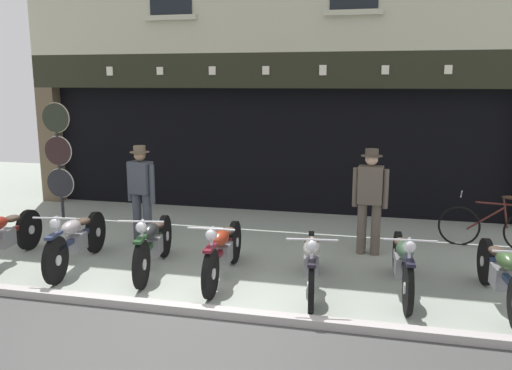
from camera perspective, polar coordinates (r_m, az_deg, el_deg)
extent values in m
cube|color=gray|center=(11.11, 1.10, -3.35)|extent=(22.63, 10.00, 0.08)
cube|color=#A7A09E|center=(6.63, -8.18, -13.34)|extent=(22.63, 0.16, 0.18)
cube|color=black|center=(13.09, 3.26, 4.82)|extent=(9.78, 4.00, 2.60)
cube|color=brown|center=(13.06, -21.16, 4.07)|extent=(0.44, 0.36, 2.60)
cube|color=black|center=(11.37, 1.72, 4.53)|extent=(9.35, 0.03, 2.18)
cube|color=black|center=(10.87, 1.30, 12.25)|extent=(10.63, 0.24, 0.70)
cube|color=silver|center=(11.94, -15.51, 11.76)|extent=(0.14, 0.03, 0.19)
cube|color=silver|center=(11.44, -10.32, 12.03)|extent=(0.14, 0.03, 0.16)
cube|color=silver|center=(11.03, -4.74, 12.20)|extent=(0.14, 0.03, 0.17)
cube|color=silver|center=(10.74, 1.07, 12.27)|extent=(0.14, 0.03, 0.17)
cube|color=silver|center=(10.56, 7.24, 12.20)|extent=(0.14, 0.03, 0.20)
cube|color=silver|center=(10.50, 13.78, 11.98)|extent=(0.14, 0.03, 0.17)
cube|color=silver|center=(10.56, 20.04, 11.63)|extent=(0.14, 0.03, 0.16)
cube|color=#B9B89C|center=(11.37, -9.22, 17.40)|extent=(1.10, 0.12, 0.10)
cube|color=#B9B89C|center=(10.55, 10.47, 17.85)|extent=(1.10, 0.12, 0.10)
cylinder|color=black|center=(9.51, -23.30, -4.45)|extent=(0.13, 0.67, 0.67)
cylinder|color=silver|center=(9.51, -23.30, -4.45)|extent=(0.12, 0.15, 0.15)
cube|color=#501715|center=(8.96, -25.56, -4.77)|extent=(0.16, 1.20, 0.07)
cube|color=slate|center=(8.98, -25.52, -5.20)|extent=(0.22, 0.33, 0.26)
ellipsoid|color=#38281E|center=(9.10, -24.82, -3.30)|extent=(0.22, 0.31, 0.10)
cylinder|color=black|center=(7.80, -20.81, -7.61)|extent=(0.16, 0.67, 0.67)
cylinder|color=silver|center=(7.80, -20.81, -7.61)|extent=(0.12, 0.16, 0.15)
cylinder|color=black|center=(8.99, -16.93, -4.89)|extent=(0.17, 0.67, 0.67)
cylinder|color=silver|center=(8.99, -16.93, -4.89)|extent=(0.13, 0.16, 0.15)
cube|color=#242C49|center=(8.35, -18.78, -5.37)|extent=(0.23, 1.27, 0.07)
cube|color=slate|center=(8.37, -18.75, -5.83)|extent=(0.24, 0.34, 0.26)
ellipsoid|color=gray|center=(8.16, -19.34, -4.34)|extent=(0.28, 0.48, 0.20)
ellipsoid|color=#38281E|center=(8.52, -18.17, -3.75)|extent=(0.24, 0.32, 0.10)
cube|color=#242C49|center=(7.70, -21.00, -5.11)|extent=(0.15, 0.37, 0.04)
sphere|color=silver|center=(7.71, -20.87, -3.94)|extent=(0.15, 0.15, 0.15)
cylinder|color=silver|center=(7.69, -20.92, -3.37)|extent=(0.62, 0.10, 0.02)
cylinder|color=silver|center=(7.75, -20.83, -5.48)|extent=(0.07, 0.23, 0.62)
cylinder|color=black|center=(7.31, -12.26, -8.38)|extent=(0.18, 0.66, 0.66)
cylinder|color=silver|center=(7.31, -12.26, -8.38)|extent=(0.12, 0.16, 0.15)
cylinder|color=black|center=(8.53, -9.84, -5.45)|extent=(0.19, 0.67, 0.66)
cylinder|color=silver|center=(8.53, -9.84, -5.45)|extent=(0.13, 0.16, 0.15)
cube|color=#1A391C|center=(7.88, -10.98, -5.97)|extent=(0.27, 1.21, 0.07)
cube|color=slate|center=(7.90, -10.96, -6.46)|extent=(0.25, 0.35, 0.26)
ellipsoid|color=black|center=(7.68, -11.33, -4.89)|extent=(0.29, 0.49, 0.20)
ellipsoid|color=#38281E|center=(8.05, -10.61, -4.25)|extent=(0.25, 0.33, 0.10)
cube|color=#1A391C|center=(7.20, -12.37, -5.75)|extent=(0.16, 0.37, 0.04)
sphere|color=silver|center=(7.22, -12.29, -4.48)|extent=(0.15, 0.15, 0.15)
cylinder|color=silver|center=(7.20, -12.32, -3.86)|extent=(0.62, 0.13, 0.02)
cylinder|color=silver|center=(7.26, -12.26, -6.12)|extent=(0.08, 0.26, 0.61)
cylinder|color=black|center=(6.87, -4.93, -9.52)|extent=(0.10, 0.65, 0.65)
cylinder|color=silver|center=(6.87, -4.93, -9.52)|extent=(0.11, 0.15, 0.14)
cylinder|color=black|center=(8.13, -2.35, -6.17)|extent=(0.11, 0.65, 0.65)
cylinder|color=silver|center=(8.13, -2.35, -6.17)|extent=(0.12, 0.15, 0.14)
cube|color=#5C131F|center=(7.45, -3.54, -6.84)|extent=(0.13, 1.27, 0.07)
cube|color=slate|center=(7.48, -3.53, -7.35)|extent=(0.22, 0.33, 0.26)
ellipsoid|color=maroon|center=(7.24, -3.87, -5.73)|extent=(0.24, 0.47, 0.20)
ellipsoid|color=#38281E|center=(7.63, -3.10, -4.99)|extent=(0.21, 0.31, 0.10)
cube|color=#5C131F|center=(6.75, -4.98, -6.79)|extent=(0.12, 0.36, 0.04)
sphere|color=silver|center=(6.76, -4.86, -5.38)|extent=(0.15, 0.15, 0.15)
cylinder|color=silver|center=(6.74, -4.87, -4.73)|extent=(0.62, 0.05, 0.02)
cylinder|color=silver|center=(6.81, -4.88, -7.12)|extent=(0.05, 0.25, 0.61)
cylinder|color=black|center=(6.51, 5.97, -10.92)|extent=(0.15, 0.61, 0.61)
cylinder|color=silver|center=(6.51, 5.97, -10.92)|extent=(0.12, 0.15, 0.13)
cylinder|color=black|center=(7.77, 5.96, -7.21)|extent=(0.16, 0.62, 0.61)
cylinder|color=silver|center=(7.77, 5.96, -7.21)|extent=(0.13, 0.15, 0.13)
cube|color=black|center=(7.09, 5.98, -7.99)|extent=(0.23, 1.23, 0.07)
cube|color=slate|center=(7.12, 5.97, -8.52)|extent=(0.24, 0.34, 0.26)
ellipsoid|color=gray|center=(6.88, 6.02, -6.86)|extent=(0.28, 0.48, 0.20)
ellipsoid|color=#38281E|center=(7.27, 6.01, -6.03)|extent=(0.24, 0.32, 0.10)
cube|color=black|center=(6.39, 6.03, -8.22)|extent=(0.15, 0.37, 0.04)
sphere|color=silver|center=(6.39, 6.06, -6.57)|extent=(0.15, 0.15, 0.15)
cylinder|color=silver|center=(6.37, 6.07, -5.88)|extent=(0.62, 0.10, 0.02)
cylinder|color=silver|center=(6.44, 6.02, -8.40)|extent=(0.07, 0.25, 0.61)
cylinder|color=black|center=(6.65, 16.09, -10.67)|extent=(0.11, 0.64, 0.64)
cylinder|color=silver|center=(6.65, 16.09, -10.67)|extent=(0.11, 0.15, 0.14)
cylinder|color=black|center=(7.88, 15.03, -7.15)|extent=(0.12, 0.64, 0.64)
cylinder|color=silver|center=(7.88, 15.03, -7.15)|extent=(0.12, 0.15, 0.14)
cube|color=black|center=(7.23, 15.56, -7.87)|extent=(0.15, 1.21, 0.07)
cube|color=slate|center=(7.25, 15.53, -8.39)|extent=(0.22, 0.33, 0.26)
ellipsoid|color=#2F4834|center=(7.01, 15.78, -6.74)|extent=(0.25, 0.47, 0.20)
ellipsoid|color=#38281E|center=(7.39, 15.45, -5.96)|extent=(0.22, 0.31, 0.10)
cube|color=black|center=(6.54, 16.25, -7.91)|extent=(0.12, 0.37, 0.04)
sphere|color=silver|center=(6.55, 16.26, -6.41)|extent=(0.15, 0.15, 0.15)
cylinder|color=silver|center=(6.52, 16.30, -5.74)|extent=(0.62, 0.07, 0.02)
cylinder|color=silver|center=(6.59, 16.18, -8.20)|extent=(0.05, 0.23, 0.62)
cylinder|color=black|center=(7.95, 23.54, -7.57)|extent=(0.12, 0.64, 0.64)
cylinder|color=silver|center=(7.95, 23.54, -7.57)|extent=(0.12, 0.15, 0.14)
cube|color=#1D2E4D|center=(7.26, 24.95, -8.44)|extent=(0.16, 1.31, 0.07)
cube|color=slate|center=(7.28, 24.91, -8.96)|extent=(0.22, 0.33, 0.26)
ellipsoid|color=#35502A|center=(7.04, 25.45, -7.36)|extent=(0.25, 0.47, 0.20)
ellipsoid|color=#38281E|center=(7.44, 24.55, -6.48)|extent=(0.22, 0.31, 0.10)
cylinder|color=#3D424C|center=(9.17, -11.63, -3.58)|extent=(0.15, 0.15, 0.89)
cylinder|color=#3D424C|center=(9.30, -12.69, -3.41)|extent=(0.15, 0.15, 0.89)
cube|color=#3D424C|center=(9.09, -12.35, 0.79)|extent=(0.42, 0.30, 0.55)
cube|color=silver|center=(9.16, -11.91, 1.31)|extent=(0.14, 0.05, 0.31)
cube|color=#47234C|center=(9.17, -11.85, 1.25)|extent=(0.05, 0.02, 0.29)
cylinder|color=#3D424C|center=(8.96, -11.16, 0.07)|extent=(0.09, 0.09, 0.66)
cylinder|color=#3D424C|center=(9.25, -13.45, 0.33)|extent=(0.09, 0.09, 0.66)
sphere|color=#9E7A5B|center=(9.03, -12.45, 3.16)|extent=(0.19, 0.19, 0.19)
cylinder|color=brown|center=(9.02, -12.46, 3.49)|extent=(0.33, 0.33, 0.01)
cylinder|color=brown|center=(9.01, -12.47, 3.83)|extent=(0.20, 0.20, 0.11)
cylinder|color=brown|center=(8.66, 12.79, -4.65)|extent=(0.15, 0.15, 0.85)
cylinder|color=brown|center=(8.68, 11.34, -4.55)|extent=(0.15, 0.15, 0.85)
cube|color=brown|center=(8.51, 12.26, 0.00)|extent=(0.40, 0.25, 0.60)
cube|color=silver|center=(8.61, 12.35, 0.62)|extent=(0.14, 0.03, 0.34)
cube|color=navy|center=(8.62, 12.36, 0.55)|extent=(0.05, 0.02, 0.31)
cylinder|color=brown|center=(8.50, 13.82, -0.41)|extent=(0.09, 0.09, 0.62)
cylinder|color=brown|center=(8.54, 10.67, -0.22)|extent=(0.09, 0.09, 0.62)
sphere|color=beige|center=(8.44, 12.37, 2.74)|extent=(0.20, 0.20, 0.20)
cylinder|color=#4C4238|center=(8.43, 12.39, 3.10)|extent=(0.33, 0.33, 0.01)
cylinder|color=#4C4238|center=(8.42, 12.40, 3.46)|extent=(0.21, 0.21, 0.11)
cylinder|color=#232328|center=(11.21, -20.45, 2.26)|extent=(0.06, 0.06, 2.29)
cylinder|color=#23281E|center=(11.11, -20.82, 6.80)|extent=(0.57, 0.03, 0.57)
torus|color=beige|center=(11.12, -20.78, 6.81)|extent=(0.60, 0.04, 0.60)
cylinder|color=black|center=(11.17, -20.59, 3.47)|extent=(0.57, 0.03, 0.57)
torus|color=silver|center=(11.18, -20.55, 3.48)|extent=(0.60, 0.04, 0.60)
cylinder|color=black|center=(11.26, -20.37, 0.19)|extent=(0.57, 0.03, 0.57)
torus|color=silver|center=(11.28, -20.32, 0.21)|extent=(0.60, 0.04, 0.60)
cube|color=silver|center=(10.95, 12.16, 6.20)|extent=(0.79, 0.02, 1.02)
cube|color=#511E19|center=(10.91, 12.25, 8.35)|extent=(0.79, 0.01, 0.20)
cube|color=silver|center=(11.00, 18.96, 5.81)|extent=(0.83, 0.02, 1.10)
cube|color=#1E3323|center=(10.96, 19.12, 8.14)|extent=(0.83, 0.01, 0.20)
torus|color=black|center=(9.63, 21.05, -4.16)|extent=(0.68, 0.15, 0.68)
cylinder|color=#4C1E19|center=(9.58, 23.56, -3.30)|extent=(0.58, 0.13, 0.46)
cylinder|color=#4C1E19|center=(9.53, 24.29, -1.83)|extent=(0.56, 0.12, 0.03)
cylinder|color=#4C1E19|center=(9.57, 25.32, -2.73)|extent=(0.13, 0.05, 0.52)
ellipsoid|color=#332319|center=(9.51, 25.70, -1.23)|extent=(0.26, 0.16, 0.06)
cylinder|color=silver|center=(9.50, 21.29, -0.90)|extent=(0.10, 0.50, 0.02)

